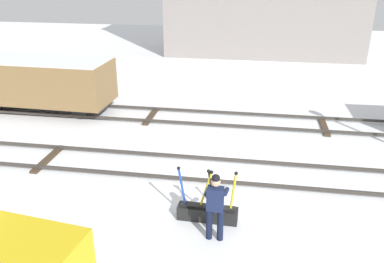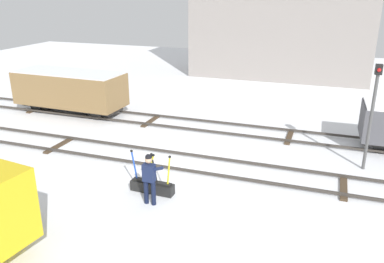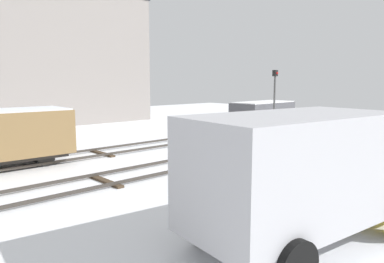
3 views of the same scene
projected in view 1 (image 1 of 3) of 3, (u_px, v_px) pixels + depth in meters
name	position (u px, v px, depth m)	size (l,w,h in m)	color
ground_plane	(226.00, 174.00, 12.40)	(60.00, 60.00, 0.00)	white
track_main_line	(226.00, 170.00, 12.35)	(44.00, 1.94, 0.18)	#38332D
track_siding_near	(235.00, 120.00, 16.35)	(44.00, 1.94, 0.18)	#38332D
switch_lever_frame	(208.00, 211.00, 10.10)	(1.54, 0.41, 1.45)	black
rail_worker	(215.00, 203.00, 9.15)	(0.55, 0.67, 1.72)	#111831
freight_car_near_switch	(40.00, 81.00, 17.10)	(6.11, 2.43, 2.29)	#2D2B28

